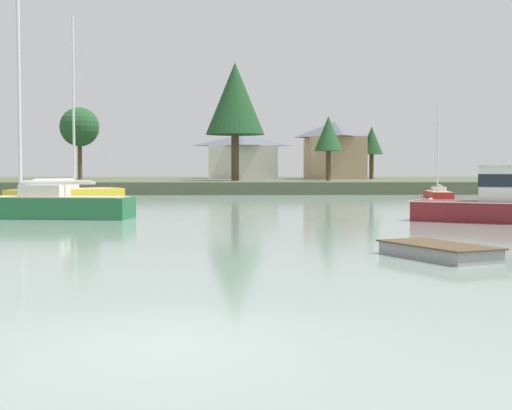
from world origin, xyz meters
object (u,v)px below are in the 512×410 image
Objects in this scene: sailboat_yellow at (66,198)px; dinghy_grey at (438,253)px; sailboat_green at (36,212)px; sailboat_red at (438,196)px; mooring_buoy_white at (430,201)px.

dinghy_grey is at bearing -64.41° from sailboat_yellow.
sailboat_red is at bearing 42.50° from sailboat_green.
sailboat_red is 9.20m from mooring_buoy_white.
sailboat_red is at bearing 10.83° from sailboat_yellow.
sailboat_yellow reaches higher than sailboat_red.
sailboat_green is 30.59m from mooring_buoy_white.
dinghy_grey is 0.46× the size of sailboat_red.
mooring_buoy_white is (9.78, 34.97, -0.05)m from dinghy_grey.
mooring_buoy_white is at bearing -110.01° from sailboat_red.
sailboat_yellow reaches higher than mooring_buoy_white.
sailboat_red is at bearing 73.49° from dinghy_grey.
sailboat_red is (12.93, 43.62, 0.05)m from dinghy_grey.
dinghy_grey is at bearing -106.51° from sailboat_red.
sailboat_yellow is 27.97m from mooring_buoy_white.
sailboat_green is 23.43m from dinghy_grey.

